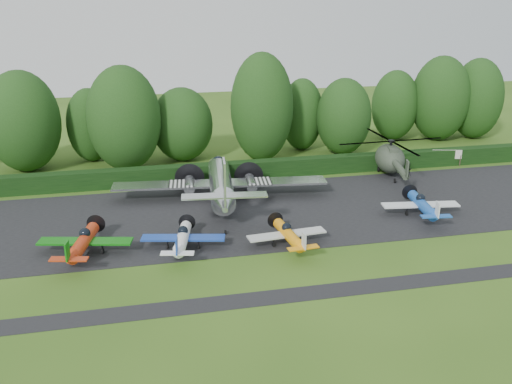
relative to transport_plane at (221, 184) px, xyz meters
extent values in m
plane|color=#305518|center=(2.48, -13.74, -1.98)|extent=(160.00, 160.00, 0.00)
cube|color=black|center=(2.48, -3.74, -1.98)|extent=(70.00, 18.00, 0.01)
cube|color=black|center=(2.48, -19.74, -1.98)|extent=(70.00, 2.00, 0.00)
cube|color=black|center=(2.48, 7.26, -1.98)|extent=(90.00, 1.60, 2.00)
cylinder|color=silver|center=(0.00, 0.34, -0.07)|extent=(2.32, 12.10, 2.32)
cone|color=silver|center=(0.00, 7.11, -0.07)|extent=(2.32, 1.51, 2.32)
cone|color=silver|center=(0.00, -6.92, 0.44)|extent=(2.32, 3.02, 2.32)
sphere|color=black|center=(0.00, 6.14, 0.44)|extent=(1.51, 1.51, 1.51)
cube|color=silver|center=(0.00, 1.35, -0.37)|extent=(22.17, 2.42, 0.22)
cube|color=white|center=(-4.03, 1.35, -0.25)|extent=(2.62, 2.52, 0.05)
cube|color=white|center=(4.03, 1.35, -0.25)|extent=(2.62, 2.52, 0.05)
cylinder|color=silver|center=(-3.23, 1.95, -0.62)|extent=(1.11, 3.23, 1.11)
cylinder|color=silver|center=(3.23, 1.95, -0.62)|extent=(1.11, 3.23, 1.11)
cylinder|color=black|center=(-3.23, 4.22, -0.62)|extent=(3.23, 0.03, 3.23)
cylinder|color=black|center=(3.23, 4.22, -0.62)|extent=(3.23, 0.03, 3.23)
cube|color=silver|center=(0.00, -7.72, 1.55)|extent=(7.56, 1.41, 0.14)
cube|color=silver|center=(0.00, -8.03, 2.96)|extent=(0.18, 2.22, 3.83)
cylinder|color=black|center=(-3.23, 1.55, -1.73)|extent=(0.25, 0.91, 0.91)
cylinder|color=black|center=(3.23, 1.55, -1.73)|extent=(0.25, 0.91, 0.91)
cylinder|color=black|center=(0.00, -8.13, -1.80)|extent=(0.18, 0.44, 0.44)
cylinder|color=red|center=(-13.01, -9.86, -0.77)|extent=(1.06, 6.05, 1.06)
sphere|color=black|center=(-13.01, -9.20, -0.28)|extent=(0.92, 0.92, 0.92)
cube|color=#117010|center=(-13.01, -9.31, -0.94)|extent=(7.70, 1.43, 0.15)
cube|color=red|center=(-13.01, -13.49, -0.50)|extent=(2.86, 0.77, 0.11)
cube|color=#117010|center=(-13.01, -13.60, 0.22)|extent=(0.11, 0.88, 1.43)
cylinder|color=black|center=(-13.01, -5.95, -0.77)|extent=(1.65, 0.02, 1.65)
cylinder|color=black|center=(-14.44, -9.53, -1.78)|extent=(0.15, 0.48, 0.48)
cylinder|color=black|center=(-11.58, -9.53, -1.78)|extent=(0.15, 0.48, 0.48)
cylinder|color=black|center=(-13.01, -7.00, -1.81)|extent=(0.13, 0.44, 0.44)
cylinder|color=white|center=(-5.00, -10.63, -0.88)|extent=(0.96, 5.50, 0.96)
sphere|color=black|center=(-5.00, -10.03, -0.43)|extent=(0.84, 0.84, 0.84)
cube|color=#1C41AA|center=(-5.00, -10.13, -1.03)|extent=(7.00, 1.30, 0.14)
cube|color=white|center=(-5.00, -13.93, -0.63)|extent=(2.60, 0.70, 0.10)
cube|color=#1C41AA|center=(-5.00, -14.03, 0.02)|extent=(0.10, 0.80, 1.30)
cylinder|color=black|center=(-5.00, -7.08, -0.88)|extent=(1.50, 0.02, 1.50)
cylinder|color=black|center=(-6.30, -10.33, -1.80)|extent=(0.14, 0.44, 0.44)
cylinder|color=black|center=(-3.70, -10.33, -1.80)|extent=(0.14, 0.44, 0.44)
cylinder|color=black|center=(-5.00, -8.03, -1.82)|extent=(0.12, 0.40, 0.40)
cylinder|color=orange|center=(3.88, -11.74, -0.91)|extent=(0.94, 5.38, 0.94)
sphere|color=black|center=(3.88, -11.16, -0.47)|extent=(0.82, 0.82, 0.82)
cube|color=silver|center=(3.88, -11.25, -1.05)|extent=(6.85, 1.27, 0.14)
cube|color=orange|center=(3.88, -14.97, -0.66)|extent=(2.54, 0.68, 0.10)
cube|color=silver|center=(3.88, -15.07, -0.03)|extent=(0.10, 0.78, 1.27)
cylinder|color=black|center=(3.88, -8.27, -0.91)|extent=(1.47, 0.02, 1.47)
cylinder|color=black|center=(2.61, -11.45, -1.81)|extent=(0.14, 0.43, 0.43)
cylinder|color=black|center=(5.15, -11.45, -1.81)|extent=(0.14, 0.43, 0.43)
cylinder|color=black|center=(3.88, -9.20, -1.82)|extent=(0.12, 0.39, 0.39)
cylinder|color=#1D54AF|center=(18.22, -7.94, -0.82)|extent=(1.02, 5.83, 1.02)
sphere|color=black|center=(18.22, -7.30, -0.34)|extent=(0.89, 0.89, 0.89)
cube|color=white|center=(18.22, -7.41, -0.97)|extent=(7.42, 1.38, 0.15)
cube|color=#1D54AF|center=(18.22, -11.44, -0.55)|extent=(2.76, 0.74, 0.11)
cube|color=white|center=(18.22, -11.54, 0.14)|extent=(0.11, 0.85, 1.38)
cylinder|color=black|center=(18.22, -4.18, -0.82)|extent=(1.59, 0.02, 1.59)
cylinder|color=black|center=(16.84, -7.62, -1.79)|extent=(0.15, 0.47, 0.47)
cylinder|color=black|center=(19.59, -7.62, -1.79)|extent=(0.15, 0.47, 0.47)
cylinder|color=black|center=(18.22, -5.18, -1.81)|extent=(0.13, 0.42, 0.42)
ellipsoid|color=#313B2D|center=(20.88, 5.18, -0.06)|extent=(3.33, 6.11, 3.20)
cylinder|color=#313B2D|center=(20.88, 0.38, 0.26)|extent=(0.75, 6.41, 0.75)
cube|color=#313B2D|center=(20.88, -2.94, 1.22)|extent=(0.13, 0.96, 1.71)
cylinder|color=black|center=(20.88, 5.18, 1.54)|extent=(0.32, 0.32, 0.85)
cylinder|color=black|center=(20.88, 5.18, 2.03)|extent=(0.75, 0.75, 0.27)
cylinder|color=black|center=(20.88, 5.18, 2.03)|extent=(12.82, 12.82, 0.06)
cube|color=#313B2D|center=(20.88, 4.33, 1.17)|extent=(0.96, 2.14, 0.75)
ellipsoid|color=black|center=(20.88, 6.89, 0.05)|extent=(2.03, 2.03, 1.83)
cylinder|color=black|center=(19.81, 6.04, -1.66)|extent=(0.19, 0.60, 0.60)
cylinder|color=black|center=(21.94, 6.04, -1.66)|extent=(0.19, 0.60, 0.60)
cylinder|color=black|center=(20.88, 1.76, -1.71)|extent=(0.17, 0.51, 0.51)
cylinder|color=#3F3326|center=(27.54, 6.76, -1.30)|extent=(0.14, 0.14, 1.35)
cylinder|color=#3F3326|center=(30.93, 6.76, -1.30)|extent=(0.14, 0.14, 1.35)
cube|color=beige|center=(29.23, 6.76, -0.52)|extent=(3.61, 0.09, 1.13)
cylinder|color=black|center=(13.89, 18.05, -0.40)|extent=(0.70, 0.70, 3.16)
ellipsoid|color=#1B3E13|center=(13.89, 18.05, 2.85)|extent=(5.66, 5.66, 9.66)
cylinder|color=black|center=(-13.61, 18.43, -0.46)|extent=(0.70, 0.70, 3.04)
ellipsoid|color=#1B3E13|center=(-13.61, 18.43, 2.66)|extent=(5.74, 5.74, 9.28)
cylinder|color=black|center=(18.58, 14.74, -0.34)|extent=(0.70, 0.70, 3.28)
ellipsoid|color=#1B3E13|center=(18.58, 14.74, 3.03)|extent=(7.13, 7.13, 10.02)
cylinder|color=black|center=(40.33, 18.80, -0.09)|extent=(0.70, 0.70, 3.79)
ellipsoid|color=#1B3E13|center=(40.33, 18.80, 3.81)|extent=(7.47, 7.47, 11.58)
cylinder|color=black|center=(28.56, 20.60, -0.35)|extent=(0.70, 0.70, 3.27)
ellipsoid|color=#1B3E13|center=(28.56, 20.60, 3.01)|extent=(6.66, 6.66, 9.98)
cylinder|color=black|center=(34.66, 18.96, -0.01)|extent=(0.70, 0.70, 3.93)
ellipsoid|color=#1B3E13|center=(34.66, 18.96, 4.03)|extent=(8.19, 8.19, 12.02)
cylinder|color=black|center=(-20.99, 15.86, -0.01)|extent=(0.70, 0.70, 3.94)
ellipsoid|color=#1B3E13|center=(-20.99, 15.86, 4.03)|extent=(8.71, 8.71, 12.03)
cylinder|color=black|center=(-2.32, 16.35, -0.46)|extent=(0.70, 0.70, 3.04)
ellipsoid|color=#1B3E13|center=(-2.32, 16.35, 2.66)|extent=(7.75, 7.75, 9.28)
cylinder|color=black|center=(7.45, 14.07, 0.25)|extent=(0.70, 0.70, 4.46)
ellipsoid|color=#1B3E13|center=(7.45, 14.07, 4.83)|extent=(7.82, 7.82, 13.63)
cylinder|color=black|center=(-9.34, 13.71, 0.07)|extent=(0.70, 0.70, 4.11)
ellipsoid|color=#1B3E13|center=(-9.34, 13.71, 4.29)|extent=(8.67, 8.67, 12.55)
camera|label=1|loc=(-8.32, -54.29, 18.72)|focal=40.00mm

